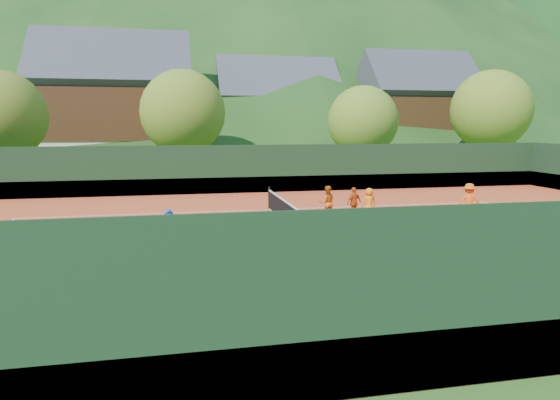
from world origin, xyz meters
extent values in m
plane|color=#2A5219|center=(0.00, 0.00, 0.00)|extent=(400.00, 400.00, 0.00)
cube|color=#C94320|center=(0.00, 0.00, 0.01)|extent=(40.00, 24.00, 0.02)
cone|color=black|center=(90.00, 150.00, 47.50)|extent=(260.00, 260.00, 95.00)
imported|color=#164893|center=(-4.88, -3.16, 0.82)|extent=(0.62, 0.45, 1.60)
imported|color=#D86013|center=(2.00, 2.44, 0.78)|extent=(0.74, 0.58, 1.52)
imported|color=#D25212|center=(3.28, 2.45, 0.73)|extent=(0.90, 0.66, 1.42)
imported|color=orange|center=(4.11, 2.68, 0.69)|extent=(0.66, 0.43, 1.34)
imported|color=#F25B15|center=(8.23, 1.11, 0.83)|extent=(1.19, 0.90, 1.63)
sphere|color=#CEDD24|center=(-6.18, -1.86, 0.05)|extent=(0.07, 0.07, 0.07)
sphere|color=#CEDD24|center=(5.21, -6.04, 0.05)|extent=(0.07, 0.07, 0.07)
sphere|color=#CEDD24|center=(-4.80, -4.31, 0.05)|extent=(0.07, 0.07, 0.07)
sphere|color=#CEDD24|center=(4.76, -2.77, 0.05)|extent=(0.07, 0.07, 0.07)
sphere|color=#CEDD24|center=(-0.63, -6.20, 0.05)|extent=(0.07, 0.07, 0.07)
sphere|color=#CEDD24|center=(-0.69, -2.20, 0.05)|extent=(0.07, 0.07, 0.07)
sphere|color=#CEDD24|center=(4.08, -7.52, 0.05)|extent=(0.07, 0.07, 0.07)
sphere|color=#CEDD24|center=(3.59, -8.07, 0.05)|extent=(0.07, 0.07, 0.07)
sphere|color=#CEDD24|center=(-4.68, -6.44, 0.05)|extent=(0.07, 0.07, 0.07)
sphere|color=#CEDD24|center=(0.86, -8.06, 0.05)|extent=(0.07, 0.07, 0.07)
sphere|color=#CEDD24|center=(-1.07, -8.61, 0.05)|extent=(0.07, 0.07, 0.07)
sphere|color=#CEDD24|center=(-3.24, -9.45, 0.05)|extent=(0.07, 0.07, 0.07)
sphere|color=#CEDD24|center=(-6.87, -2.81, 0.05)|extent=(0.07, 0.07, 0.07)
sphere|color=#CEDD24|center=(0.16, -1.84, 0.05)|extent=(0.07, 0.07, 0.07)
sphere|color=#CEDD24|center=(-7.59, -5.77, 0.05)|extent=(0.07, 0.07, 0.07)
sphere|color=#CEDD24|center=(-1.79, -0.87, 0.05)|extent=(0.07, 0.07, 0.07)
sphere|color=#CEDD24|center=(4.12, -3.48, 0.05)|extent=(0.07, 0.07, 0.07)
sphere|color=#CEDD24|center=(5.81, -3.99, 0.05)|extent=(0.07, 0.07, 0.07)
sphere|color=#CEDD24|center=(-4.78, -7.88, 0.05)|extent=(0.07, 0.07, 0.07)
sphere|color=#CEDD24|center=(-4.29, -1.47, 0.05)|extent=(0.07, 0.07, 0.07)
cube|color=white|center=(11.88, 0.00, 0.02)|extent=(0.06, 10.97, 0.00)
cube|color=white|center=(0.00, -5.49, 0.02)|extent=(23.77, 0.06, 0.00)
cube|color=white|center=(0.00, 5.49, 0.02)|extent=(23.77, 0.06, 0.00)
cube|color=white|center=(0.00, -4.12, 0.02)|extent=(23.77, 0.06, 0.00)
cube|color=white|center=(0.00, 4.12, 0.02)|extent=(23.77, 0.06, 0.00)
cube|color=silver|center=(-6.40, 0.00, 0.02)|extent=(0.06, 8.23, 0.00)
cube|color=white|center=(6.40, 0.00, 0.02)|extent=(0.06, 8.23, 0.00)
cube|color=white|center=(0.00, 0.00, 0.02)|extent=(12.80, 0.06, 0.00)
cube|color=white|center=(0.00, 0.00, 0.02)|extent=(0.06, 10.97, 0.00)
cube|color=black|center=(0.00, 0.00, 0.47)|extent=(0.03, 11.97, 0.90)
cube|color=white|center=(0.00, 0.00, 0.94)|extent=(0.05, 11.97, 0.06)
cylinder|color=black|center=(0.00, -5.99, 0.57)|extent=(0.10, 0.10, 1.10)
cylinder|color=black|center=(0.00, 5.99, 0.57)|extent=(0.10, 0.10, 1.10)
cube|color=black|center=(0.00, 12.00, 1.52)|extent=(40.00, 0.05, 3.00)
cube|color=#195927|center=(0.00, 12.00, 0.52)|extent=(40.40, 0.05, 1.00)
cube|color=black|center=(0.00, -12.00, 1.52)|extent=(40.00, 0.05, 3.00)
cube|color=#1A5B23|center=(0.00, -12.00, 0.52)|extent=(40.40, 0.05, 1.00)
cylinder|color=black|center=(-8.92, -3.47, 0.30)|extent=(0.02, 0.02, 0.55)
cylinder|color=black|center=(-8.37, -3.47, 0.30)|extent=(0.02, 0.02, 0.55)
cylinder|color=black|center=(-8.92, -2.92, 0.30)|extent=(0.02, 0.02, 0.55)
cylinder|color=black|center=(-8.37, -2.92, 0.30)|extent=(0.02, 0.02, 0.55)
cube|color=black|center=(-8.64, -3.19, 0.57)|extent=(0.55, 0.55, 0.02)
cube|color=black|center=(-8.64, -3.47, 0.80)|extent=(0.55, 0.02, 0.45)
cube|color=black|center=(-8.64, -2.92, 0.80)|extent=(0.55, 0.02, 0.45)
cube|color=black|center=(-8.92, -3.19, 0.80)|extent=(0.02, 0.55, 0.45)
cube|color=black|center=(-8.37, -3.19, 0.80)|extent=(0.02, 0.55, 0.45)
sphere|color=#CCE526|center=(-8.85, -3.40, 0.99)|extent=(0.07, 0.07, 0.07)
sphere|color=#CCE526|center=(-8.85, -3.26, 0.99)|extent=(0.07, 0.07, 0.07)
sphere|color=#CCE526|center=(-8.85, -3.12, 0.99)|extent=(0.07, 0.07, 0.07)
sphere|color=#CCE526|center=(-8.85, -2.99, 0.99)|extent=(0.07, 0.07, 0.07)
sphere|color=#CCE526|center=(-8.71, -3.40, 0.99)|extent=(0.07, 0.07, 0.07)
sphere|color=#CCE526|center=(-8.71, -3.26, 0.99)|extent=(0.07, 0.07, 0.07)
sphere|color=#CCE526|center=(-8.71, -3.12, 0.99)|extent=(0.07, 0.07, 0.07)
sphere|color=#CCE526|center=(-8.71, -2.99, 0.99)|extent=(0.07, 0.07, 0.07)
sphere|color=#CCE526|center=(-8.57, -3.40, 0.99)|extent=(0.07, 0.07, 0.07)
sphere|color=#CCE526|center=(-8.57, -3.26, 0.99)|extent=(0.07, 0.07, 0.07)
sphere|color=#CCE526|center=(-8.57, -3.12, 0.99)|extent=(0.07, 0.07, 0.07)
sphere|color=#CCE526|center=(-8.57, -2.99, 0.99)|extent=(0.07, 0.07, 0.07)
sphere|color=#CCE526|center=(-8.44, -3.40, 0.99)|extent=(0.07, 0.07, 0.07)
sphere|color=#CCE526|center=(-8.44, -3.26, 0.99)|extent=(0.07, 0.07, 0.07)
sphere|color=#CCE526|center=(-8.44, -3.12, 0.99)|extent=(0.07, 0.07, 0.07)
sphere|color=#CCE526|center=(-8.44, -2.99, 0.99)|extent=(0.07, 0.07, 0.07)
cube|color=beige|center=(-10.00, 30.00, 1.44)|extent=(12.00, 9.00, 2.88)
cube|color=#3B1F10|center=(-10.00, 30.00, 5.12)|extent=(12.24, 9.18, 4.48)
cube|color=#404048|center=(-10.00, 30.00, 7.96)|extent=(13.80, 9.93, 9.93)
cube|color=beige|center=(6.00, 34.00, 1.26)|extent=(11.00, 8.00, 2.52)
cube|color=#391D0F|center=(6.00, 34.00, 4.48)|extent=(11.22, 8.16, 3.92)
cube|color=#43424A|center=(6.00, 34.00, 7.04)|extent=(12.65, 8.82, 8.82)
cube|color=beige|center=(20.00, 30.00, 1.35)|extent=(10.00, 8.00, 2.70)
cube|color=#361F0E|center=(20.00, 30.00, 4.80)|extent=(10.20, 8.16, 4.20)
cube|color=#3D3D44|center=(20.00, 30.00, 7.50)|extent=(11.50, 8.82, 8.82)
cylinder|color=#42291A|center=(-16.00, 18.00, 1.35)|extent=(0.36, 0.36, 2.70)
sphere|color=#4A6A1C|center=(-16.00, 18.00, 4.88)|extent=(6.00, 6.00, 6.00)
cylinder|color=#3C2518|center=(-4.00, 20.00, 1.44)|extent=(0.36, 0.36, 2.88)
sphere|color=#4F751F|center=(-4.00, 20.00, 5.20)|extent=(6.40, 6.40, 6.40)
cylinder|color=#3E2518|center=(10.00, 19.00, 1.26)|extent=(0.36, 0.36, 2.52)
sphere|color=#4C7A20|center=(10.00, 19.00, 4.55)|extent=(5.60, 5.60, 5.60)
cylinder|color=#42291A|center=(22.00, 20.00, 1.53)|extent=(0.36, 0.36, 3.06)
sphere|color=#4F771F|center=(22.00, 20.00, 5.53)|extent=(6.80, 6.80, 6.80)
camera|label=1|loc=(-4.61, -18.85, 4.23)|focal=32.00mm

